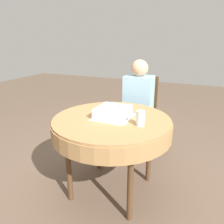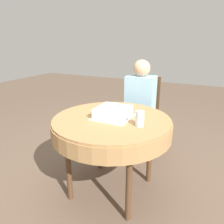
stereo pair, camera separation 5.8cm
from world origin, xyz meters
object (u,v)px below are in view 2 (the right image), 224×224
at_px(birthday_cake, 113,112).
at_px(drinking_glass, 140,119).
at_px(person, 140,100).
at_px(chair, 142,113).

relative_size(birthday_cake, drinking_glass, 2.23).
relative_size(person, birthday_cake, 4.31).
bearing_deg(birthday_cake, chair, 90.42).
xyz_separation_m(person, drinking_glass, (0.30, -0.88, 0.10)).
bearing_deg(birthday_cake, drinking_glass, -18.67).
xyz_separation_m(birthday_cake, drinking_glass, (0.29, -0.10, 0.02)).
bearing_deg(drinking_glass, person, 108.56).
distance_m(chair, birthday_cake, 0.93).
xyz_separation_m(chair, birthday_cake, (0.01, -0.89, 0.29)).
bearing_deg(chair, birthday_cake, -91.38).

